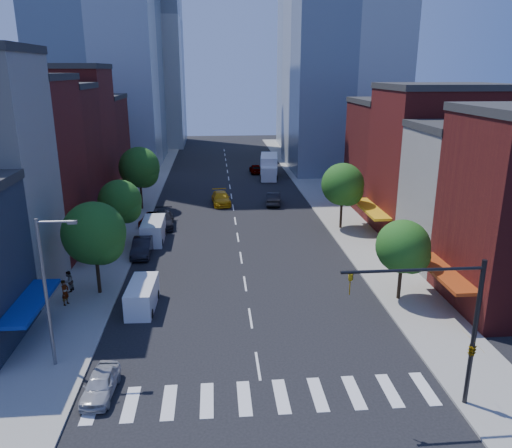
{
  "coord_description": "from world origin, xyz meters",
  "views": [
    {
      "loc": [
        -2.31,
        -25.75,
        16.82
      ],
      "look_at": [
        0.94,
        12.43,
        5.0
      ],
      "focal_mm": 35.0,
      "sensor_mm": 36.0,
      "label": 1
    }
  ],
  "objects_px": {
    "cargo_van_far": "(153,231)",
    "box_truck": "(269,167)",
    "parked_car_second": "(142,247)",
    "traffic_car_oncoming": "(274,198)",
    "parked_car_front": "(100,384)",
    "pedestrian_far": "(69,281)",
    "parked_car_third": "(152,219)",
    "taxi": "(221,198)",
    "cargo_van_near": "(142,297)",
    "traffic_car_far": "(255,169)",
    "pedestrian_near": "(65,292)",
    "parked_car_rear": "(163,219)"
  },
  "relations": [
    {
      "from": "cargo_van_far",
      "to": "box_truck",
      "type": "xyz_separation_m",
      "value": [
        15.33,
        30.98,
        0.58
      ]
    },
    {
      "from": "parked_car_second",
      "to": "cargo_van_far",
      "type": "relative_size",
      "value": 0.92
    },
    {
      "from": "traffic_car_oncoming",
      "to": "box_truck",
      "type": "relative_size",
      "value": 0.54
    },
    {
      "from": "parked_car_front",
      "to": "cargo_van_far",
      "type": "bearing_deg",
      "value": 93.41
    },
    {
      "from": "box_truck",
      "to": "pedestrian_far",
      "type": "height_order",
      "value": "box_truck"
    },
    {
      "from": "parked_car_third",
      "to": "taxi",
      "type": "xyz_separation_m",
      "value": [
        8.0,
        8.59,
        0.13
      ]
    },
    {
      "from": "cargo_van_near",
      "to": "traffic_car_far",
      "type": "distance_m",
      "value": 51.59
    },
    {
      "from": "parked_car_third",
      "to": "pedestrian_near",
      "type": "height_order",
      "value": "pedestrian_near"
    },
    {
      "from": "box_truck",
      "to": "parked_car_second",
      "type": "bearing_deg",
      "value": -107.97
    },
    {
      "from": "cargo_van_far",
      "to": "pedestrian_far",
      "type": "relative_size",
      "value": 3.08
    },
    {
      "from": "parked_car_rear",
      "to": "box_truck",
      "type": "xyz_separation_m",
      "value": [
        14.81,
        25.87,
        0.87
      ]
    },
    {
      "from": "parked_car_third",
      "to": "cargo_van_far",
      "type": "bearing_deg",
      "value": -74.64
    },
    {
      "from": "parked_car_front",
      "to": "cargo_van_near",
      "type": "xyz_separation_m",
      "value": [
        0.9,
        10.12,
        0.33
      ]
    },
    {
      "from": "parked_car_third",
      "to": "cargo_van_near",
      "type": "distance_m",
      "value": 21.15
    },
    {
      "from": "box_truck",
      "to": "pedestrian_near",
      "type": "distance_m",
      "value": 49.69
    },
    {
      "from": "parked_car_rear",
      "to": "traffic_car_far",
      "type": "distance_m",
      "value": 32.27
    },
    {
      "from": "parked_car_rear",
      "to": "cargo_van_near",
      "type": "height_order",
      "value": "cargo_van_near"
    },
    {
      "from": "parked_car_rear",
      "to": "box_truck",
      "type": "distance_m",
      "value": 29.82
    },
    {
      "from": "parked_car_front",
      "to": "cargo_van_far",
      "type": "height_order",
      "value": "cargo_van_far"
    },
    {
      "from": "cargo_van_near",
      "to": "traffic_car_oncoming",
      "type": "height_order",
      "value": "cargo_van_near"
    },
    {
      "from": "parked_car_rear",
      "to": "pedestrian_near",
      "type": "xyz_separation_m",
      "value": [
        -5.38,
        -19.54,
        0.3
      ]
    },
    {
      "from": "parked_car_rear",
      "to": "parked_car_third",
      "type": "bearing_deg",
      "value": 150.98
    },
    {
      "from": "cargo_van_far",
      "to": "traffic_car_far",
      "type": "distance_m",
      "value": 37.2
    },
    {
      "from": "parked_car_second",
      "to": "box_truck",
      "type": "distance_m",
      "value": 38.38
    },
    {
      "from": "parked_car_rear",
      "to": "pedestrian_near",
      "type": "distance_m",
      "value": 20.27
    },
    {
      "from": "parked_car_rear",
      "to": "pedestrian_near",
      "type": "bearing_deg",
      "value": -109.45
    },
    {
      "from": "traffic_car_far",
      "to": "box_truck",
      "type": "distance_m",
      "value": 4.28
    },
    {
      "from": "parked_car_second",
      "to": "cargo_van_near",
      "type": "relative_size",
      "value": 1.03
    },
    {
      "from": "parked_car_third",
      "to": "taxi",
      "type": "bearing_deg",
      "value": 54.3
    },
    {
      "from": "cargo_van_far",
      "to": "pedestrian_near",
      "type": "relative_size",
      "value": 2.71
    },
    {
      "from": "parked_car_rear",
      "to": "cargo_van_near",
      "type": "relative_size",
      "value": 1.2
    },
    {
      "from": "parked_car_front",
      "to": "parked_car_rear",
      "type": "height_order",
      "value": "parked_car_rear"
    },
    {
      "from": "parked_car_front",
      "to": "box_truck",
      "type": "distance_m",
      "value": 58.51
    },
    {
      "from": "parked_car_front",
      "to": "pedestrian_near",
      "type": "relative_size",
      "value": 1.96
    },
    {
      "from": "parked_car_rear",
      "to": "pedestrian_far",
      "type": "distance_m",
      "value": 18.17
    },
    {
      "from": "cargo_van_far",
      "to": "box_truck",
      "type": "height_order",
      "value": "box_truck"
    },
    {
      "from": "traffic_car_oncoming",
      "to": "cargo_van_near",
      "type": "bearing_deg",
      "value": 73.42
    },
    {
      "from": "taxi",
      "to": "pedestrian_near",
      "type": "xyz_separation_m",
      "value": [
        -12.02,
        -28.76,
        0.32
      ]
    },
    {
      "from": "traffic_car_oncoming",
      "to": "box_truck",
      "type": "height_order",
      "value": "box_truck"
    },
    {
      "from": "parked_car_third",
      "to": "traffic_car_far",
      "type": "xyz_separation_m",
      "value": [
        14.23,
        28.96,
        0.09
      ]
    },
    {
      "from": "taxi",
      "to": "pedestrian_far",
      "type": "relative_size",
      "value": 3.22
    },
    {
      "from": "parked_car_front",
      "to": "parked_car_rear",
      "type": "xyz_separation_m",
      "value": [
        0.56,
        30.58,
        0.17
      ]
    },
    {
      "from": "parked_car_rear",
      "to": "traffic_car_oncoming",
      "type": "bearing_deg",
      "value": 28.24
    },
    {
      "from": "parked_car_front",
      "to": "cargo_van_near",
      "type": "height_order",
      "value": "cargo_van_near"
    },
    {
      "from": "parked_car_front",
      "to": "parked_car_third",
      "type": "bearing_deg",
      "value": 94.93
    },
    {
      "from": "cargo_van_near",
      "to": "parked_car_second",
      "type": "bearing_deg",
      "value": 99.41
    },
    {
      "from": "box_truck",
      "to": "parked_car_third",
      "type": "bearing_deg",
      "value": -116.02
    },
    {
      "from": "parked_car_third",
      "to": "parked_car_rear",
      "type": "height_order",
      "value": "parked_car_rear"
    },
    {
      "from": "parked_car_front",
      "to": "box_truck",
      "type": "relative_size",
      "value": 0.42
    },
    {
      "from": "pedestrian_near",
      "to": "pedestrian_far",
      "type": "distance_m",
      "value": 2.33
    }
  ]
}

